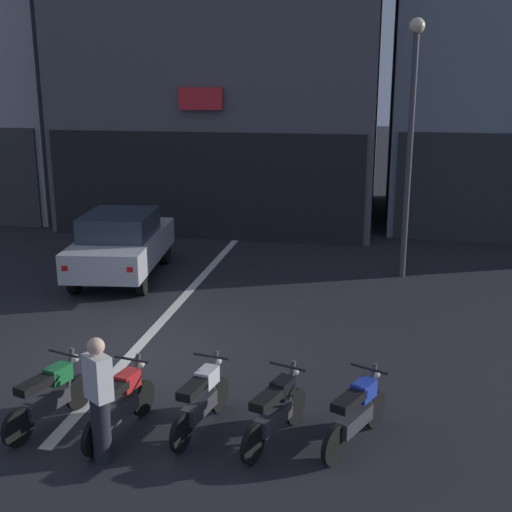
{
  "coord_description": "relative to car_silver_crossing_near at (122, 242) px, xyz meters",
  "views": [
    {
      "loc": [
        4.13,
        -10.0,
        4.7
      ],
      "look_at": [
        1.89,
        2.0,
        1.4
      ],
      "focal_mm": 46.07,
      "sensor_mm": 36.0,
      "label": 1
    }
  ],
  "objects": [
    {
      "name": "ground_plane",
      "position": [
        1.87,
        -4.51,
        -0.89
      ],
      "size": [
        120.0,
        120.0,
        0.0
      ],
      "primitive_type": "plane",
      "color": "#232328"
    },
    {
      "name": "person_by_motorcycles",
      "position": [
        2.73,
        -7.59,
        -0.03
      ],
      "size": [
        0.42,
        0.39,
        1.67
      ],
      "color": "#23232D",
      "rests_on": "ground"
    },
    {
      "name": "street_lamp",
      "position": [
        6.7,
        1.38,
        2.84
      ],
      "size": [
        0.36,
        0.36,
        6.03
      ],
      "color": "#47474C",
      "rests_on": "ground"
    },
    {
      "name": "motorcycle_blue_row_rightmost",
      "position": [
        5.87,
        -6.6,
        -0.43
      ],
      "size": [
        0.8,
        1.54,
        0.98
      ],
      "color": "black",
      "rests_on": "ground"
    },
    {
      "name": "car_silver_crossing_near",
      "position": [
        0.0,
        0.0,
        0.0
      ],
      "size": [
        2.23,
        4.28,
        1.64
      ],
      "color": "black",
      "rests_on": "ground"
    },
    {
      "name": "motorcycle_red_row_left_mid",
      "position": [
        2.72,
        -6.92,
        -0.43
      ],
      "size": [
        0.55,
        1.65,
        0.98
      ],
      "color": "black",
      "rests_on": "ground"
    },
    {
      "name": "motorcycle_green_row_leftmost",
      "position": [
        1.67,
        -6.9,
        -0.43
      ],
      "size": [
        0.65,
        1.62,
        0.98
      ],
      "color": "black",
      "rests_on": "ground"
    },
    {
      "name": "building_mid_block",
      "position": [
        0.88,
        9.24,
        6.13
      ],
      "size": [
        9.95,
        10.09,
        14.05
      ],
      "color": "#56565B",
      "rests_on": "ground"
    },
    {
      "name": "lane_centre_line",
      "position": [
        1.87,
        1.49,
        -0.88
      ],
      "size": [
        0.2,
        18.0,
        0.01
      ],
      "primitive_type": "cube",
      "color": "silver",
      "rests_on": "ground"
    },
    {
      "name": "motorcycle_white_row_centre",
      "position": [
        3.77,
        -6.62,
        -0.43
      ],
      "size": [
        0.55,
        1.65,
        0.98
      ],
      "color": "black",
      "rests_on": "ground"
    },
    {
      "name": "motorcycle_black_row_right_mid",
      "position": [
        4.82,
        -6.74,
        -0.43
      ],
      "size": [
        0.7,
        1.59,
        0.98
      ],
      "color": "black",
      "rests_on": "ground"
    }
  ]
}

